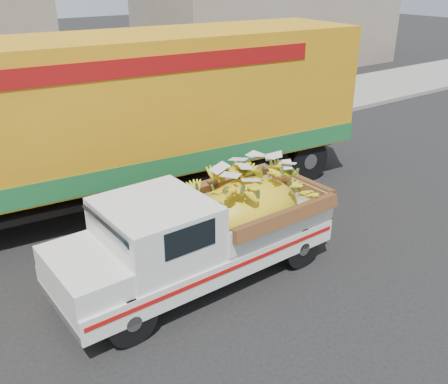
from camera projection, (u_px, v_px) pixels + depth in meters
ground at (211, 248)px, 9.86m from camera, size 100.00×100.00×0.00m
curb at (101, 166)px, 13.74m from camera, size 60.00×0.25×0.15m
sidewalk at (73, 146)px, 15.29m from camera, size 60.00×4.00×0.14m
building_right at (273, 10)px, 26.70m from camera, size 14.00×6.00×6.00m
pickup_truck at (214, 227)px, 8.69m from camera, size 4.94×1.88×1.72m
semi_trailer at (113, 116)px, 10.78m from camera, size 12.04×3.67×3.80m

